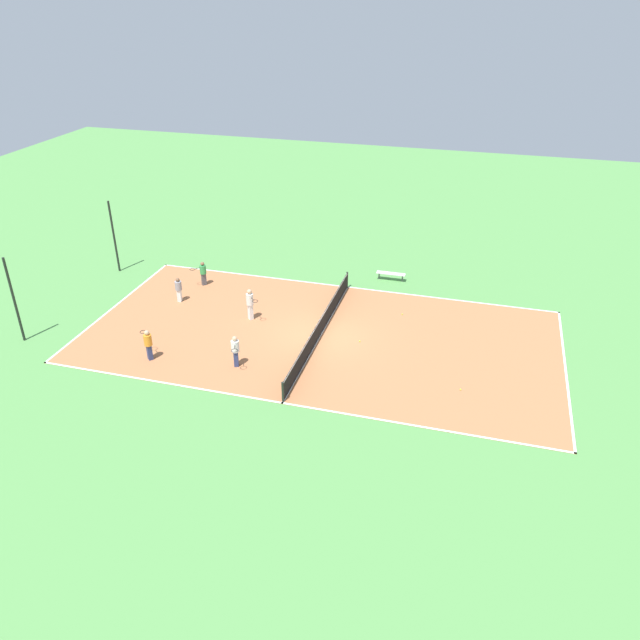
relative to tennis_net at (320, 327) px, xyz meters
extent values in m
plane|color=#518E47|center=(0.00, 0.00, -0.51)|extent=(80.00, 80.00, 0.00)
cube|color=#AD6B42|center=(0.00, 0.00, -0.50)|extent=(11.57, 22.93, 0.02)
cube|color=white|center=(-5.74, 0.00, -0.49)|extent=(0.10, 22.93, 0.00)
cube|color=white|center=(5.74, 0.00, -0.49)|extent=(0.10, 22.93, 0.00)
cube|color=white|center=(0.00, -11.41, -0.49)|extent=(11.57, 0.10, 0.00)
cube|color=white|center=(0.00, 11.41, -0.49)|extent=(11.57, 0.10, 0.00)
cube|color=white|center=(0.00, 0.00, -0.49)|extent=(11.57, 0.10, 0.00)
cylinder|color=black|center=(-5.64, 0.00, -0.01)|extent=(0.10, 0.10, 0.96)
cylinder|color=black|center=(5.64, 0.00, -0.01)|extent=(0.10, 0.10, 0.96)
cube|color=black|center=(0.00, 0.00, -0.03)|extent=(11.27, 0.03, 0.91)
cube|color=white|center=(0.00, 0.00, 0.39)|extent=(11.27, 0.04, 0.06)
cube|color=silver|center=(7.33, -2.20, -0.08)|extent=(0.36, 1.67, 0.04)
cylinder|color=#4C4C51|center=(7.33, -2.88, -0.30)|extent=(0.08, 0.08, 0.41)
cylinder|color=#4C4C51|center=(7.33, -1.51, -0.30)|extent=(0.08, 0.08, 0.41)
cube|color=#4C4C51|center=(3.81, 7.95, -0.14)|extent=(0.32, 0.32, 0.70)
cylinder|color=green|center=(3.81, 7.95, 0.46)|extent=(0.51, 0.51, 0.49)
sphere|color=brown|center=(3.81, 7.95, 0.81)|extent=(0.21, 0.21, 0.21)
cylinder|color=#262626|center=(3.60, 8.19, 0.58)|extent=(0.21, 0.23, 0.03)
torus|color=black|center=(3.41, 8.40, 0.58)|extent=(0.43, 0.43, 0.02)
cube|color=white|center=(1.54, 8.33, -0.14)|extent=(0.29, 0.25, 0.69)
cylinder|color=gray|center=(1.54, 8.33, 0.45)|extent=(0.43, 0.43, 0.48)
sphere|color=brown|center=(1.54, 8.33, 0.79)|extent=(0.21, 0.21, 0.21)
cube|color=white|center=(0.68, 3.88, -0.06)|extent=(0.32, 0.32, 0.84)
cylinder|color=silver|center=(0.68, 3.88, 0.65)|extent=(0.51, 0.51, 0.59)
sphere|color=tan|center=(0.68, 3.88, 1.08)|extent=(0.25, 0.25, 0.25)
cylinder|color=#262626|center=(0.47, 3.64, 0.80)|extent=(0.21, 0.23, 0.03)
torus|color=black|center=(0.29, 3.43, 0.80)|extent=(0.43, 0.43, 0.02)
cube|color=navy|center=(-4.17, 6.93, -0.11)|extent=(0.32, 0.32, 0.75)
cylinder|color=orange|center=(-4.17, 6.93, 0.53)|extent=(0.51, 0.51, 0.53)
sphere|color=tan|center=(-4.17, 6.93, 0.91)|extent=(0.23, 0.23, 0.23)
cylinder|color=#262626|center=(-3.95, 7.16, 0.66)|extent=(0.21, 0.23, 0.03)
torus|color=black|center=(-3.76, 7.37, 0.66)|extent=(0.43, 0.43, 0.02)
cube|color=navy|center=(-3.61, 2.90, -0.11)|extent=(0.31, 0.28, 0.76)
cylinder|color=white|center=(-3.61, 2.90, 0.54)|extent=(0.46, 0.46, 0.53)
sphere|color=tan|center=(-3.61, 2.90, 0.92)|extent=(0.23, 0.23, 0.23)
cylinder|color=#262626|center=(-3.91, 2.79, 0.68)|extent=(0.27, 0.13, 0.03)
torus|color=black|center=(-4.17, 2.69, 0.68)|extent=(0.39, 0.39, 0.02)
sphere|color=#CCE033|center=(-0.05, -2.01, -0.45)|extent=(0.07, 0.07, 0.07)
sphere|color=#CCE033|center=(3.24, -3.53, -0.45)|extent=(0.07, 0.07, 0.07)
sphere|color=#CCE033|center=(-2.82, -7.01, -0.45)|extent=(0.07, 0.07, 0.07)
cylinder|color=black|center=(-4.25, 13.70, 1.65)|extent=(0.12, 0.12, 4.32)
cylinder|color=black|center=(4.25, 13.70, 1.65)|extent=(0.12, 0.12, 4.32)
camera|label=1|loc=(-25.42, -7.16, 14.86)|focal=35.00mm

